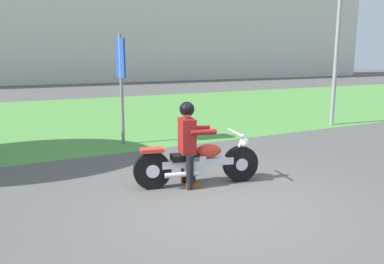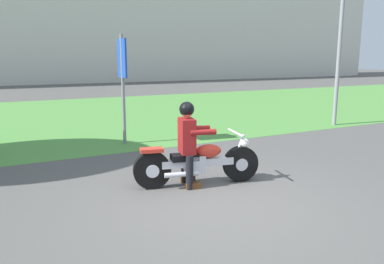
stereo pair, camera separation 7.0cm
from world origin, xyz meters
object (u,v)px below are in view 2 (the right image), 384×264
at_px(rider_lead, 188,137).
at_px(streetlight_pole, 345,13).
at_px(motorcycle_lead, 198,163).
at_px(sign_banner, 123,72).

relative_size(rider_lead, streetlight_pole, 0.26).
distance_m(motorcycle_lead, streetlight_pole, 7.88).
height_order(motorcycle_lead, sign_banner, sign_banner).
bearing_deg(motorcycle_lead, sign_banner, 105.17).
bearing_deg(streetlight_pole, motorcycle_lead, -154.94).
relative_size(streetlight_pole, sign_banner, 2.06).
xyz_separation_m(motorcycle_lead, streetlight_pole, (6.60, 3.09, 3.00)).
xyz_separation_m(rider_lead, sign_banner, (0.02, 3.47, 0.92)).
xyz_separation_m(motorcycle_lead, rider_lead, (-0.16, 0.04, 0.43)).
height_order(motorcycle_lead, streetlight_pole, streetlight_pole).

